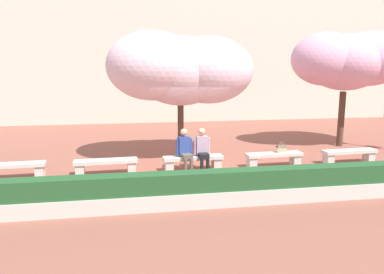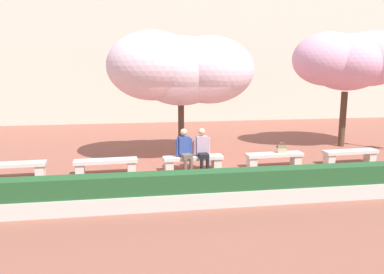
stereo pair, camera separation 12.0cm
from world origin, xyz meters
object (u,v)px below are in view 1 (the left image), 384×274
Objects in this scene: stone_bench_center at (193,161)px; stone_bench_east_end at (349,154)px; stone_bench_west_end at (12,168)px; handbag at (281,148)px; person_seated_right at (202,148)px; stone_bench_near_east at (274,157)px; stone_bench_near_west at (106,164)px; person_seated_left at (185,149)px; cherry_tree_secondary at (349,60)px; cherry_tree_main at (181,69)px.

stone_bench_center is 5.15m from stone_bench_east_end.
handbag is at bearing 0.11° from stone_bench_west_end.
stone_bench_center is (5.15, 0.00, 0.00)m from stone_bench_west_end.
handbag is at bearing 179.61° from stone_bench_east_end.
stone_bench_center is 0.48m from person_seated_right.
stone_bench_east_end is at bearing 0.00° from stone_bench_near_east.
stone_bench_near_west is 1.42× the size of person_seated_left.
stone_bench_near_east is at bearing 0.00° from stone_bench_west_end.
stone_bench_near_east and stone_bench_east_end have the same top height.
stone_bench_near_west is 0.41× the size of cherry_tree_secondary.
stone_bench_near_west is at bearing 0.00° from stone_bench_west_end.
cherry_tree_secondary reaches higher than stone_bench_east_end.
stone_bench_near_west is 5.15m from stone_bench_near_east.
cherry_tree_secondary is (6.22, 2.63, 2.65)m from person_seated_right.
stone_bench_near_west and stone_bench_center have the same top height.
stone_bench_east_end is 6.16m from cherry_tree_main.
person_seated_left is 3.81× the size of handbag.
stone_bench_east_end is 4.89m from person_seated_right.
cherry_tree_secondary reaches higher than person_seated_right.
cherry_tree_main is at bearing 103.31° from person_seated_right.
stone_bench_east_end is (2.58, 0.00, 0.00)m from stone_bench_near_east.
person_seated_left is 0.27× the size of cherry_tree_main.
cherry_tree_secondary is at bearing 21.61° from stone_bench_center.
person_seated_right is (5.43, -0.05, 0.39)m from stone_bench_west_end.
cherry_tree_secondary is at bearing 22.89° from person_seated_right.
stone_bench_west_end is 5.39× the size of handbag.
stone_bench_west_end and stone_bench_near_west have the same top height.
cherry_tree_secondary is (11.65, 2.57, 3.04)m from stone_bench_west_end.
stone_bench_east_end is at bearing -17.30° from cherry_tree_main.
stone_bench_east_end is at bearing 0.00° from stone_bench_near_west.
stone_bench_near_east is 5.59m from cherry_tree_secondary.
person_seated_left is 7.71m from cherry_tree_secondary.
stone_bench_near_west and stone_bench_near_east have the same top height.
stone_bench_west_end is 0.38× the size of cherry_tree_main.
stone_bench_near_west is at bearing 180.00° from stone_bench_center.
handbag is at bearing -145.19° from cherry_tree_secondary.
stone_bench_center is 1.00× the size of stone_bench_near_east.
stone_bench_west_end is at bearing 180.00° from stone_bench_east_end.
handbag is 4.16m from cherry_tree_main.
stone_bench_west_end is at bearing 180.00° from stone_bench_near_west.
person_seated_left and person_seated_right have the same top height.
person_seated_right reaches higher than stone_bench_near_west.
cherry_tree_secondary reaches higher than stone_bench_center.
person_seated_right is (-4.88, -0.05, 0.39)m from stone_bench_east_end.
cherry_tree_secondary is (9.07, 2.57, 3.04)m from stone_bench_near_west.
stone_bench_near_east is 1.42× the size of person_seated_left.
stone_bench_near_west is at bearing -179.83° from handbag.
stone_bench_west_end is 5.95m from cherry_tree_main.
stone_bench_east_end is 0.38× the size of cherry_tree_main.
handbag reaches higher than stone_bench_west_end.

